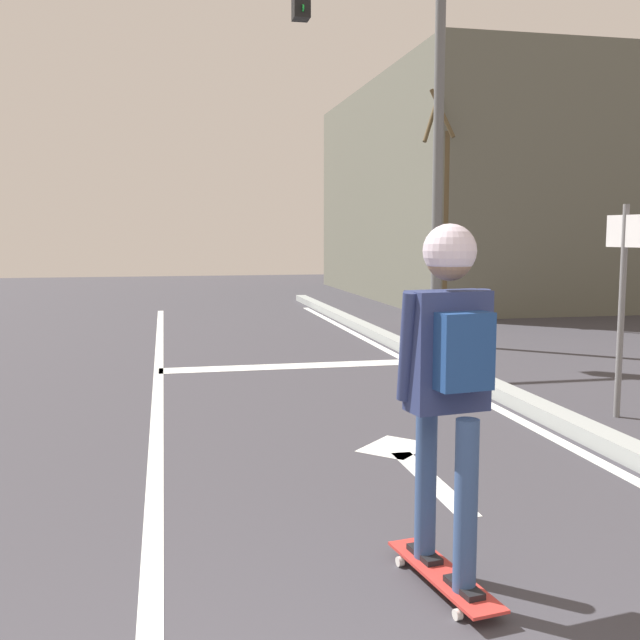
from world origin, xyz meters
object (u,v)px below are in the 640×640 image
Objects in this scene: skateboard at (443,575)px; traffic_signal_mast at (383,89)px; skater at (449,355)px; street_sign_post at (623,278)px; roadside_tree at (444,216)px.

traffic_signal_mast is at bearing 75.70° from skateboard.
skateboard is 1.11m from skater.
traffic_signal_mast reaches higher than street_sign_post.
skateboard is 8.88m from traffic_signal_mast.
skater reaches higher than skateboard.
skater is 0.30× the size of traffic_signal_mast.
roadside_tree is (1.31, 7.97, 0.77)m from street_sign_post.
street_sign_post reaches higher than skater.
skateboard is 0.43× the size of street_sign_post.
traffic_signal_mast is at bearing -125.48° from roadside_tree.
traffic_signal_mast is 4.26m from roadside_tree.
roadside_tree is (4.21, 10.91, 0.92)m from skater.
street_sign_post reaches higher than skateboard.
skater is at bearing -111.12° from roadside_tree.
traffic_signal_mast is 1.20× the size of roadside_tree.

